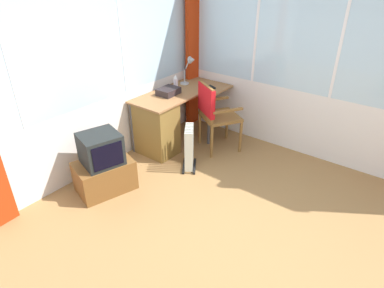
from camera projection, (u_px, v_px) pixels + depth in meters
name	position (u px, v px, depth m)	size (l,w,h in m)	color
ground	(240.00, 251.00, 3.16)	(5.21, 5.40, 0.06)	olive
north_window_panel	(74.00, 67.00, 3.68)	(4.21, 0.07, 2.73)	silver
east_window_panel	(338.00, 59.00, 3.97)	(0.07, 4.40, 2.73)	silver
curtain_corner	(193.00, 42.00, 5.02)	(0.25, 0.07, 2.63)	#B8300E
desk	(159.00, 124.00, 4.60)	(1.45, 0.79, 0.77)	#95663C
desk_lamp	(190.00, 65.00, 4.91)	(0.22, 0.19, 0.42)	#B2B7BC
tv_remote	(212.00, 87.00, 4.86)	(0.04, 0.15, 0.02)	black
spray_bottle	(176.00, 82.00, 4.76)	(0.06, 0.06, 0.22)	silver
paper_tray	(168.00, 91.00, 4.60)	(0.30, 0.23, 0.09)	#2B2324
wooden_armchair	(212.00, 109.00, 4.53)	(0.66, 0.66, 0.98)	brown
tv_on_stand	(103.00, 166.00, 3.83)	(0.74, 0.60, 0.73)	brown
space_heater	(189.00, 147.00, 4.28)	(0.39, 0.34, 0.58)	silver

